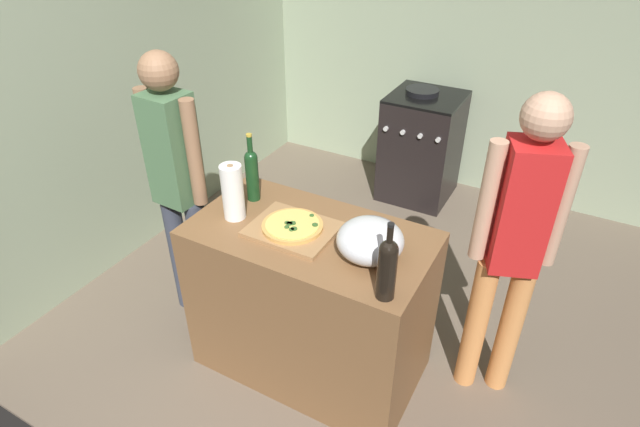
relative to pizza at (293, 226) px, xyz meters
name	(u,v)px	position (x,y,z in m)	size (l,w,h in m)	color
ground_plane	(378,280)	(0.12, 0.87, -0.93)	(4.00, 3.74, 0.02)	#6B5B4C
kitchen_wall_rear	(472,31)	(0.12, 2.49, 0.38)	(4.00, 0.10, 2.60)	#99A889
kitchen_wall_left	(154,52)	(-1.63, 0.87, 0.38)	(0.10, 3.74, 2.60)	#99A889
counter	(311,303)	(0.08, 0.03, -0.48)	(1.17, 0.64, 0.89)	brown
cutting_board	(293,229)	(0.00, 0.00, -0.02)	(0.40, 0.32, 0.02)	#9E7247
pizza	(293,226)	(0.00, 0.00, 0.00)	(0.29, 0.29, 0.03)	tan
mixing_bowl	(370,240)	(0.40, -0.01, 0.06)	(0.30, 0.30, 0.18)	#B2B2B7
paper_towel_roll	(233,192)	(-0.31, -0.03, 0.11)	(0.11, 0.11, 0.29)	white
wine_bottle_clear	(252,172)	(-0.33, 0.15, 0.12)	(0.07, 0.07, 0.37)	#143819
wine_bottle_dark	(387,267)	(0.56, -0.21, 0.12)	(0.08, 0.08, 0.35)	black
stove	(421,147)	(-0.05, 2.09, -0.48)	(0.56, 0.59, 0.92)	black
person_in_stripes	(177,179)	(-0.77, 0.07, 0.01)	(0.39, 0.21, 1.62)	#383D4C
person_in_red	(514,241)	(0.95, 0.36, 0.01)	(0.36, 0.26, 1.63)	#D88C4C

